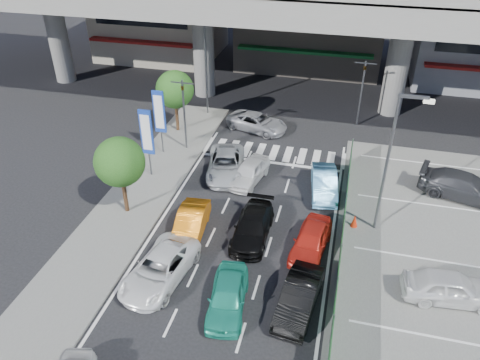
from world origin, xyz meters
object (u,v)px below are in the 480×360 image
(tree_far, at_px, (175,90))
(crossing_wagon_silver, at_px, (257,122))
(street_lamp_left, at_px, (208,58))
(wagon_silver_front_left, at_px, (226,164))
(taxi_orange_left, at_px, (191,224))
(kei_truck_front_right, at_px, (324,183))
(taxi_teal_mid, at_px, (228,296))
(sedan_white_front_mid, at_px, (249,172))
(hatch_black_mid_right, at_px, (299,297))
(sedan_black_mid, at_px, (253,227))
(signboard_near, at_px, (147,134))
(sedan_white_mid_left, at_px, (160,269))
(parked_sedan_dgrey, at_px, (465,187))
(tree_near, at_px, (120,162))
(traffic_light_left, at_px, (183,98))
(taxi_orange_right, at_px, (311,240))
(parked_sedan_white, at_px, (451,287))
(traffic_cone, at_px, (354,221))
(signboard_far, at_px, (159,114))
(traffic_light_right, at_px, (364,77))
(street_lamp_right, at_px, (392,154))

(tree_far, xyz_separation_m, crossing_wagon_silver, (5.86, 1.68, -2.73))
(street_lamp_left, bearing_deg, wagon_silver_front_left, -66.20)
(taxi_orange_left, relative_size, kei_truck_front_right, 0.99)
(taxi_teal_mid, xyz_separation_m, sedan_white_front_mid, (-1.49, 10.51, -0.02))
(hatch_black_mid_right, height_order, sedan_black_mid, hatch_black_mid_right)
(signboard_near, height_order, kei_truck_front_right, signboard_near)
(taxi_teal_mid, bearing_deg, signboard_near, 122.28)
(kei_truck_front_right, bearing_deg, sedan_white_mid_left, -134.46)
(signboard_near, xyz_separation_m, kei_truck_front_right, (11.09, 0.82, -2.37))
(sedan_white_front_mid, distance_m, parked_sedan_dgrey, 13.08)
(tree_near, relative_size, sedan_white_mid_left, 0.97)
(taxi_teal_mid, height_order, crossing_wagon_silver, taxi_teal_mid)
(traffic_light_left, bearing_deg, taxi_teal_mid, -63.25)
(traffic_light_left, distance_m, kei_truck_front_right, 11.07)
(wagon_silver_front_left, xyz_separation_m, kei_truck_front_right, (6.47, -0.68, 0.00))
(tree_near, xyz_separation_m, taxi_orange_right, (10.76, -0.74, -2.70))
(parked_sedan_white, xyz_separation_m, traffic_cone, (-4.44, 4.39, -0.36))
(signboard_near, relative_size, taxi_teal_mid, 1.16)
(signboard_far, xyz_separation_m, traffic_cone, (13.48, -5.18, -2.63))
(tree_far, height_order, sedan_black_mid, tree_far)
(sedan_white_mid_left, xyz_separation_m, traffic_cone, (8.90, 6.42, -0.25))
(tree_far, height_order, parked_sedan_white, tree_far)
(taxi_teal_mid, distance_m, crossing_wagon_silver, 17.85)
(wagon_silver_front_left, distance_m, parked_sedan_white, 15.22)
(traffic_light_left, distance_m, sedan_black_mid, 11.24)
(street_lamp_left, bearing_deg, taxi_orange_left, -76.51)
(parked_sedan_dgrey, bearing_deg, sedan_white_mid_left, 140.77)
(taxi_orange_left, height_order, parked_sedan_dgrey, parked_sedan_dgrey)
(traffic_light_right, distance_m, tree_far, 14.05)
(signboard_near, height_order, taxi_orange_right, signboard_near)
(parked_sedan_white, bearing_deg, signboard_near, 63.86)
(traffic_light_left, distance_m, parked_sedan_dgrey, 18.67)
(taxi_orange_right, bearing_deg, kei_truck_front_right, 96.11)
(street_lamp_left, height_order, taxi_teal_mid, street_lamp_left)
(tree_far, relative_size, sedan_white_mid_left, 0.97)
(hatch_black_mid_right, xyz_separation_m, taxi_orange_left, (-6.46, 3.82, -0.01))
(sedan_white_mid_left, height_order, parked_sedan_dgrey, parked_sedan_dgrey)
(signboard_near, relative_size, parked_sedan_dgrey, 0.89)
(signboard_near, relative_size, sedan_white_mid_left, 0.95)
(parked_sedan_dgrey, bearing_deg, hatch_black_mid_right, 157.84)
(sedan_white_mid_left, relative_size, wagon_silver_front_left, 0.99)
(tree_near, relative_size, sedan_black_mid, 1.06)
(taxi_orange_left, bearing_deg, traffic_light_left, 105.47)
(hatch_black_mid_right, relative_size, kei_truck_front_right, 1.00)
(signboard_near, relative_size, crossing_wagon_silver, 1.00)
(taxi_orange_left, xyz_separation_m, crossing_wagon_silver, (0.80, 13.13, -0.03))
(tree_far, xyz_separation_m, sedan_white_mid_left, (4.78, -15.10, -2.70))
(traffic_light_left, bearing_deg, wagon_silver_front_left, -34.62)
(tree_near, height_order, sedan_white_mid_left, tree_near)
(street_lamp_right, bearing_deg, taxi_teal_mid, -131.24)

